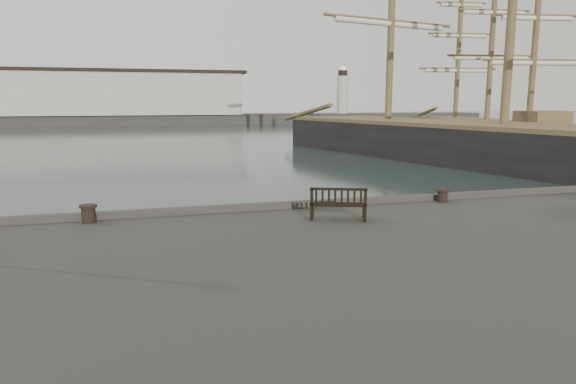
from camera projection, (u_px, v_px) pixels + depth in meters
name	position (u px, v px, depth m)	size (l,w,h in m)	color
ground	(292.00, 258.00, 15.35)	(400.00, 400.00, 0.00)	black
breakwater	(140.00, 103.00, 100.61)	(140.00, 9.50, 12.20)	#383530
bench	(338.00, 210.00, 13.39)	(1.55, 1.00, 0.85)	black
bollard_left	(89.00, 214.00, 13.09)	(0.44, 0.44, 0.46)	black
bollard_right	(442.00, 196.00, 15.75)	(0.38, 0.38, 0.40)	black
tall_ship_main	(502.00, 154.00, 37.31)	(19.55, 46.14, 33.97)	black
tall_ship_far	(485.00, 137.00, 55.06)	(10.15, 28.31, 23.76)	black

